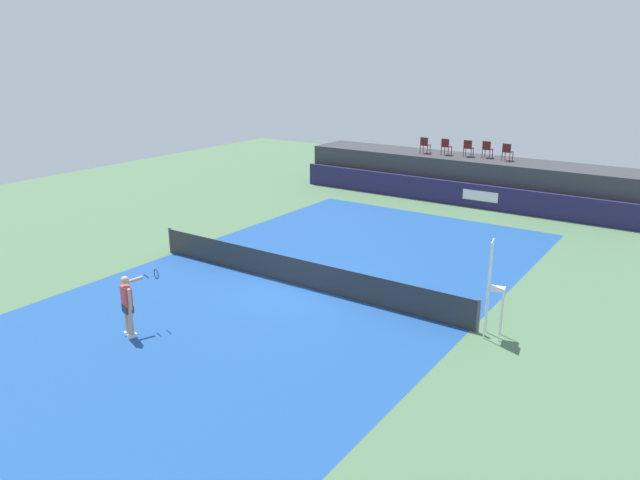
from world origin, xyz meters
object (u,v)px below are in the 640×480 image
Objects in this scene: spectator_chair_right at (487,149)px; tennis_player at (128,304)px; spectator_chair_left at (446,146)px; spectator_chair_far_right at (507,151)px; umpire_chair at (493,282)px; net_post_near at (170,240)px; tennis_ball at (335,291)px; spectator_chair_center at (468,147)px; spectator_chair_far_left at (425,144)px; net_post_far at (478,316)px.

tennis_player is at bearing -96.69° from spectator_chair_right.
spectator_chair_left and spectator_chair_far_right have the same top height.
spectator_chair_left is 20.84m from tennis_player.
net_post_near is (-12.73, 0.02, -1.09)m from umpire_chair.
tennis_ball is at bearing 177.62° from umpire_chair.
spectator_chair_far_right reaches higher than net_post_near.
spectator_chair_left is 13.06× the size of tennis_ball.
umpire_chair is at bearing -0.09° from net_post_near.
spectator_chair_center and spectator_chair_far_right have the same top height.
umpire_chair reaches higher than net_post_near.
umpire_chair is at bearing -66.57° from spectator_chair_center.
spectator_chair_far_left is 1.00× the size of spectator_chair_right.
spectator_chair_center reaches higher than tennis_player.
tennis_player is (-3.60, -20.86, -1.73)m from spectator_chair_far_right.
spectator_chair_center is 0.98m from spectator_chair_right.
tennis_ball is at bearing 177.71° from net_post_far.
spectator_chair_left is at bearing -172.13° from spectator_chair_center.
net_post_far is (8.66, -15.02, -2.19)m from spectator_chair_far_left.
spectator_chair_center is 1.00× the size of spectator_chair_far_right.
spectator_chair_center is 0.50× the size of tennis_player.
spectator_chair_far_left is 1.17m from spectator_chair_left.
spectator_chair_left reaches higher than net_post_far.
spectator_chair_left is 17.13m from umpire_chair.
tennis_player reaches higher than tennis_ball.
spectator_chair_far_left is at bearing -171.59° from spectator_chair_right.
spectator_chair_left is 0.50× the size of tennis_player.
spectator_chair_far_left is 0.89× the size of net_post_far.
spectator_chair_left is 16.09m from net_post_near.
spectator_chair_right is at bearing 10.14° from spectator_chair_center.
tennis_player is 26.03× the size of tennis_ball.
umpire_chair reaches higher than net_post_far.
tennis_ball is (-5.19, 0.22, -1.55)m from umpire_chair.
spectator_chair_center is (2.33, 0.32, 0.00)m from spectator_chair_far_left.
spectator_chair_right is at bearing 83.31° from tennis_player.
spectator_chair_center is at bearing 177.93° from spectator_chair_far_right.
spectator_chair_right reaches higher than umpire_chair.
net_post_near is 1.00× the size of net_post_far.
spectator_chair_far_right is at bearing 3.10° from spectator_chair_far_left.
tennis_ball is at bearing -88.11° from spectator_chair_right.
net_post_near reaches higher than tennis_ball.
spectator_chair_far_left is at bearing 104.39° from tennis_ball.
spectator_chair_right is at bearing 167.64° from spectator_chair_far_right.
umpire_chair is at bearing -3.63° from net_post_far.
spectator_chair_far_left is 17.56m from umpire_chair.
net_post_near is (-8.16, -15.26, -2.19)m from spectator_chair_far_right.
spectator_chair_far_left is 17.48m from net_post_far.
net_post_far is 4.89m from tennis_ball.
net_post_near and net_post_far have the same top height.
spectator_chair_left is 1.00× the size of spectator_chair_right.
spectator_chair_right is 1.00× the size of spectator_chair_far_right.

